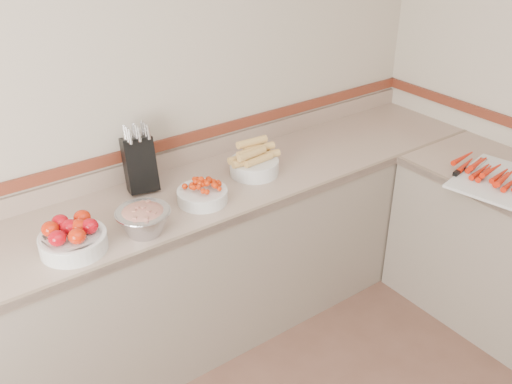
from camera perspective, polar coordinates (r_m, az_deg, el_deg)
back_wall at (r=2.93m, az=-13.26°, el=8.18°), size 4.00×0.00×4.00m
counter_back at (r=3.08m, az=-8.97°, el=-8.38°), size 4.00×0.65×1.08m
knife_block at (r=2.92m, az=-11.57°, el=2.88°), size 0.18×0.21×0.36m
tomato_bowl at (r=2.55m, az=-17.88°, el=-4.35°), size 0.29×0.29×0.14m
cherry_tomato_bowl at (r=2.80m, az=-5.39°, el=-0.14°), size 0.25×0.25×0.13m
corn_bowl at (r=3.05m, az=-0.20°, el=2.97°), size 0.29×0.27×0.20m
rhubarb_bowl at (r=2.59m, az=-11.19°, el=-2.67°), size 0.25×0.25×0.14m
cutting_board at (r=3.25m, az=22.99°, el=1.37°), size 0.58×0.51×0.07m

